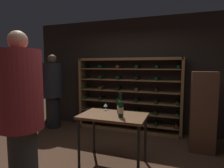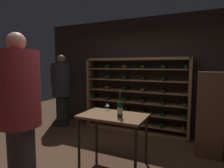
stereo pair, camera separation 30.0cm
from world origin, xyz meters
name	(u,v)px [view 1 (the left image)]	position (x,y,z in m)	size (l,w,h in m)	color
back_wall	(137,75)	(0.00, 2.16, 1.39)	(5.58, 0.10, 2.78)	black
wine_rack	(127,95)	(-0.18, 1.95, 0.90)	(2.57, 0.32, 1.81)	brown
tasting_table	(113,121)	(0.04, 0.28, 0.74)	(1.06, 0.66, 0.83)	brown
person_host_in_suit	(21,109)	(-0.73, -0.82, 1.11)	(0.51, 0.51, 2.03)	#313131
person_guest_khaki	(53,88)	(-2.06, 1.52, 1.04)	(0.51, 0.51, 1.90)	black
display_cabinet	(203,112)	(1.46, 1.33, 0.76)	(0.44, 0.36, 1.52)	#4C2D1E
wine_bottle_green_slim	(121,109)	(0.20, 0.19, 0.97)	(0.08, 0.08, 0.37)	black
wine_bottle_black_capsule	(119,106)	(0.10, 0.42, 0.96)	(0.07, 0.07, 0.35)	black
wine_glass_stemmed_left	(106,105)	(-0.20, 0.54, 0.92)	(0.07, 0.07, 0.12)	silver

